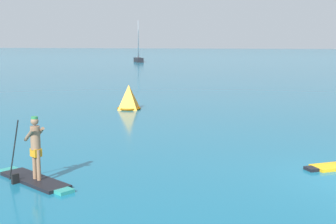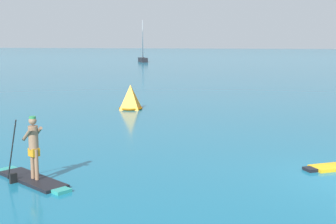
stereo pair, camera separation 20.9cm
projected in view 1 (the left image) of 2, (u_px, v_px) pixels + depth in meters
name	position (u px, v px, depth m)	size (l,w,h in m)	color
paddleboarder_near_left	(34.00, 167.00, 12.52)	(2.94, 1.99, 1.87)	black
race_marker_buoy	(129.00, 98.00, 25.85)	(1.54, 1.54, 1.39)	orange
sailboat_left_horizon	(138.00, 56.00, 83.91)	(2.88, 4.34, 7.49)	black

